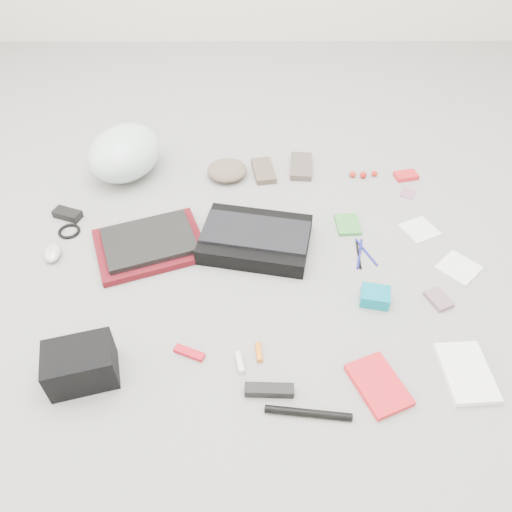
{
  "coord_description": "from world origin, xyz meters",
  "views": [
    {
      "loc": [
        -0.0,
        -1.25,
        1.32
      ],
      "look_at": [
        0.0,
        0.0,
        0.05
      ],
      "focal_mm": 35.0,
      "sensor_mm": 36.0,
      "label": 1
    }
  ],
  "objects_px": {
    "bike_helmet": "(125,153)",
    "book_red": "(379,385)",
    "messenger_bag": "(256,239)",
    "camera_bag": "(81,365)",
    "laptop": "(149,240)",
    "accordion_wallet": "(375,296)"
  },
  "relations": [
    {
      "from": "bike_helmet",
      "to": "book_red",
      "type": "bearing_deg",
      "value": -24.37
    },
    {
      "from": "messenger_bag",
      "to": "camera_bag",
      "type": "relative_size",
      "value": 2.02
    },
    {
      "from": "laptop",
      "to": "camera_bag",
      "type": "distance_m",
      "value": 0.56
    },
    {
      "from": "messenger_bag",
      "to": "laptop",
      "type": "relative_size",
      "value": 1.21
    },
    {
      "from": "messenger_bag",
      "to": "book_red",
      "type": "relative_size",
      "value": 2.1
    },
    {
      "from": "camera_bag",
      "to": "book_red",
      "type": "xyz_separation_m",
      "value": [
        0.87,
        -0.04,
        -0.05
      ]
    },
    {
      "from": "accordion_wallet",
      "to": "camera_bag",
      "type": "bearing_deg",
      "value": -150.6
    },
    {
      "from": "messenger_bag",
      "to": "accordion_wallet",
      "type": "relative_size",
      "value": 4.13
    },
    {
      "from": "bike_helmet",
      "to": "messenger_bag",
      "type": "bearing_deg",
      "value": -14.94
    },
    {
      "from": "messenger_bag",
      "to": "accordion_wallet",
      "type": "xyz_separation_m",
      "value": [
        0.4,
        -0.27,
        -0.01
      ]
    },
    {
      "from": "accordion_wallet",
      "to": "bike_helmet",
      "type": "bearing_deg",
      "value": 154.39
    },
    {
      "from": "messenger_bag",
      "to": "accordion_wallet",
      "type": "height_order",
      "value": "messenger_bag"
    },
    {
      "from": "bike_helmet",
      "to": "accordion_wallet",
      "type": "height_order",
      "value": "bike_helmet"
    },
    {
      "from": "laptop",
      "to": "book_red",
      "type": "xyz_separation_m",
      "value": [
        0.76,
        -0.59,
        -0.03
      ]
    },
    {
      "from": "messenger_bag",
      "to": "laptop",
      "type": "xyz_separation_m",
      "value": [
        -0.4,
        -0.01,
        0.0
      ]
    },
    {
      "from": "messenger_bag",
      "to": "laptop",
      "type": "distance_m",
      "value": 0.4
    },
    {
      "from": "bike_helmet",
      "to": "accordion_wallet",
      "type": "bearing_deg",
      "value": -12.69
    },
    {
      "from": "laptop",
      "to": "bike_helmet",
      "type": "xyz_separation_m",
      "value": [
        -0.16,
        0.48,
        0.07
      ]
    },
    {
      "from": "messenger_bag",
      "to": "accordion_wallet",
      "type": "distance_m",
      "value": 0.49
    },
    {
      "from": "laptop",
      "to": "book_red",
      "type": "bearing_deg",
      "value": -57.96
    },
    {
      "from": "laptop",
      "to": "bike_helmet",
      "type": "bearing_deg",
      "value": 88.81
    },
    {
      "from": "laptop",
      "to": "book_red",
      "type": "relative_size",
      "value": 1.73
    }
  ]
}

